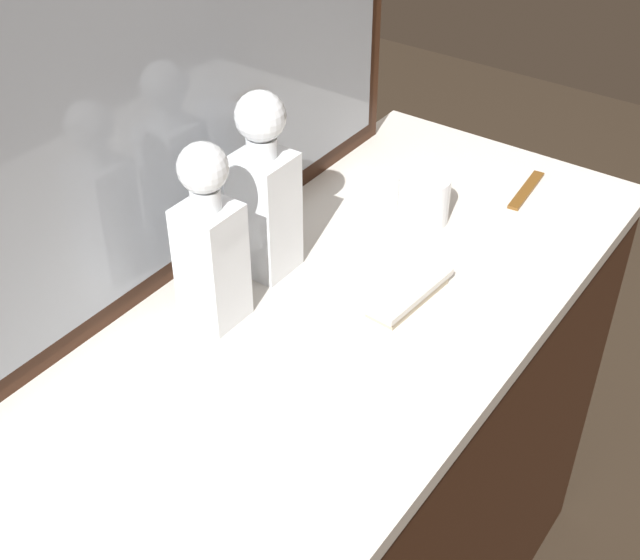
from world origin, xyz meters
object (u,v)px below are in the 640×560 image
(crystal_decanter_far_left, at_px, (264,202))
(crystal_tumbler_far_left, at_px, (423,201))
(crystal_decanter_far_right, at_px, (211,252))
(tortoiseshell_comb, at_px, (526,190))
(silver_brush_rear, at_px, (408,293))

(crystal_decanter_far_left, height_order, crystal_tumbler_far_left, crystal_decanter_far_left)
(crystal_decanter_far_right, relative_size, tortoiseshell_comb, 1.98)
(crystal_tumbler_far_left, bearing_deg, tortoiseshell_comb, -29.47)
(crystal_decanter_far_left, distance_m, tortoiseshell_comb, 0.53)
(crystal_decanter_far_right, xyz_separation_m, crystal_tumbler_far_left, (0.41, -0.12, -0.08))
(crystal_decanter_far_right, distance_m, crystal_tumbler_far_left, 0.43)
(silver_brush_rear, bearing_deg, crystal_decanter_far_left, 103.63)
(crystal_decanter_far_left, height_order, crystal_decanter_far_right, crystal_decanter_far_left)
(crystal_decanter_far_left, relative_size, tortoiseshell_comb, 2.08)
(silver_brush_rear, height_order, tortoiseshell_comb, silver_brush_rear)
(crystal_decanter_far_right, distance_m, silver_brush_rear, 0.31)
(crystal_decanter_far_left, xyz_separation_m, silver_brush_rear, (0.06, -0.23, -0.11))
(crystal_decanter_far_left, xyz_separation_m, crystal_tumbler_far_left, (0.26, -0.14, -0.08))
(silver_brush_rear, xyz_separation_m, tortoiseshell_comb, (0.40, -0.01, -0.01))
(crystal_decanter_far_left, xyz_separation_m, crystal_decanter_far_right, (-0.14, -0.02, -0.01))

